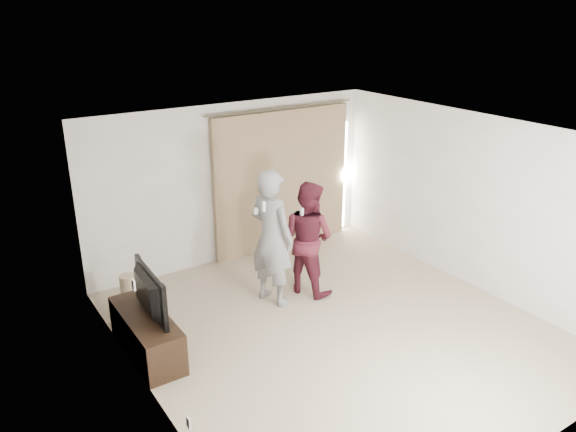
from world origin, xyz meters
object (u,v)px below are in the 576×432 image
object	(u,v)px
person_man	(272,237)
tv_console	(147,334)
person_woman	(308,238)
tv	(142,294)

from	to	relation	value
person_man	tv_console	bearing A→B (deg)	-171.85
tv_console	person_man	distance (m)	2.12
tv_console	person_woman	distance (m)	2.65
tv_console	tv	size ratio (longest dim) A/B	1.35
tv	person_woman	world-z (taller)	person_woman
tv	person_man	xyz separation A→B (m)	(1.97, 0.28, 0.16)
person_man	person_woman	bearing A→B (deg)	-2.48
tv_console	tv	world-z (taller)	tv
tv	person_man	world-z (taller)	person_man
tv_console	person_woman	xyz separation A→B (m)	(2.57, 0.26, 0.58)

